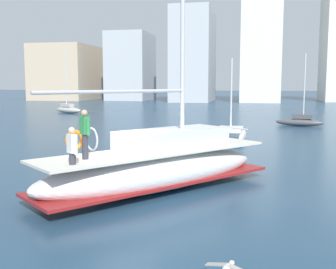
{
  "coord_description": "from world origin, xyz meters",
  "views": [
    {
      "loc": [
        4.36,
        -13.61,
        3.89
      ],
      "look_at": [
        1.03,
        2.94,
        1.8
      ],
      "focal_mm": 44.87,
      "sensor_mm": 36.0,
      "label": 1
    }
  ],
  "objects_px": {
    "main_sailboat": "(159,165)",
    "moored_cutter_right": "(300,121)",
    "moored_catamaran": "(68,109)",
    "moored_cutter_left": "(230,134)",
    "seagull": "(228,267)"
  },
  "relations": [
    {
      "from": "main_sailboat",
      "to": "moored_cutter_right",
      "type": "bearing_deg",
      "value": 73.01
    },
    {
      "from": "main_sailboat",
      "to": "moored_catamaran",
      "type": "distance_m",
      "value": 40.91
    },
    {
      "from": "moored_cutter_left",
      "to": "moored_cutter_right",
      "type": "relative_size",
      "value": 0.85
    },
    {
      "from": "moored_cutter_left",
      "to": "moored_cutter_right",
      "type": "bearing_deg",
      "value": 62.99
    },
    {
      "from": "main_sailboat",
      "to": "seagull",
      "type": "height_order",
      "value": "main_sailboat"
    },
    {
      "from": "main_sailboat",
      "to": "moored_cutter_left",
      "type": "relative_size",
      "value": 2.43
    },
    {
      "from": "moored_cutter_right",
      "to": "seagull",
      "type": "height_order",
      "value": "moored_cutter_right"
    },
    {
      "from": "main_sailboat",
      "to": "moored_cutter_right",
      "type": "height_order",
      "value": "main_sailboat"
    },
    {
      "from": "moored_catamaran",
      "to": "main_sailboat",
      "type": "bearing_deg",
      "value": -60.82
    },
    {
      "from": "moored_cutter_right",
      "to": "moored_catamaran",
      "type": "bearing_deg",
      "value": 158.01
    },
    {
      "from": "seagull",
      "to": "moored_catamaran",
      "type": "bearing_deg",
      "value": 118.25
    },
    {
      "from": "moored_catamaran",
      "to": "moored_cutter_right",
      "type": "distance_m",
      "value": 29.62
    },
    {
      "from": "moored_catamaran",
      "to": "moored_cutter_left",
      "type": "height_order",
      "value": "moored_catamaran"
    },
    {
      "from": "moored_cutter_right",
      "to": "seagull",
      "type": "xyz_separation_m",
      "value": [
        -4.63,
        -31.41,
        -0.15
      ]
    },
    {
      "from": "moored_catamaran",
      "to": "moored_cutter_right",
      "type": "relative_size",
      "value": 1.27
    }
  ]
}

